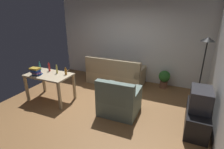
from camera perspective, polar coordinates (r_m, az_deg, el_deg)
name	(u,v)px	position (r m, az deg, el deg)	size (l,w,h in m)	color
ground_plane	(101,107)	(4.66, -3.70, -10.62)	(5.20, 4.40, 0.02)	olive
wall_rear	(130,41)	(6.09, 5.79, 10.67)	(5.20, 0.10, 2.70)	white
couch	(115,75)	(5.91, 1.05, -0.07)	(1.88, 0.84, 0.92)	tan
tv_stand	(197,118)	(4.20, 25.90, -12.72)	(0.44, 1.10, 0.48)	black
tv	(201,99)	(3.99, 26.99, -7.15)	(0.41, 0.60, 0.44)	#2D2D33
torchiere_lamp	(205,54)	(4.65, 28.11, 5.92)	(0.32, 0.32, 1.81)	black
desk	(49,78)	(5.01, -19.76, -1.07)	(1.20, 0.71, 0.76)	#C6B28E
potted_plant	(164,78)	(5.81, 16.69, -1.10)	(0.36, 0.36, 0.57)	brown
armchair	(119,101)	(4.26, 2.26, -8.68)	(0.92, 0.86, 0.92)	slate
bottle_tall	(40,66)	(5.37, -22.47, 2.46)	(0.05, 0.05, 0.25)	teal
bottle_red	(49,67)	(5.19, -19.82, 2.24)	(0.05, 0.05, 0.25)	#AD2323
bottle_squat	(57,70)	(4.94, -17.56, 1.54)	(0.05, 0.05, 0.24)	#BCB24C
bottle_amber	(66,72)	(4.78, -14.86, 0.91)	(0.06, 0.06, 0.20)	#9E6019
book_stack	(36,71)	(5.00, -23.62, 0.95)	(0.28, 0.23, 0.20)	navy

